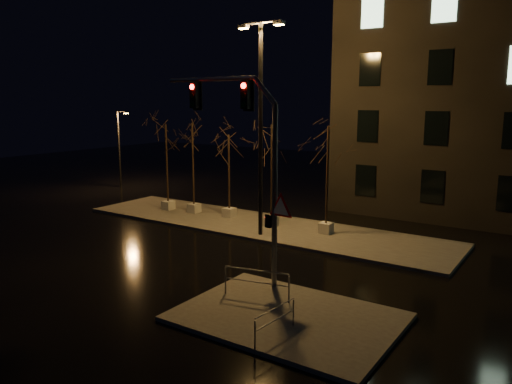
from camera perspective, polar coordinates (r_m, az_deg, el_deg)
The scene contains 13 objects.
ground at distance 23.69m, azimuth -7.99°, elevation -6.97°, with size 90.00×90.00×0.00m, color black.
median at distance 28.24m, azimuth 0.13°, elevation -3.83°, with size 22.00×5.00×0.15m, color #4B4943.
sidewalk_corner at distance 16.86m, azimuth 3.60°, elevation -14.07°, with size 7.00×5.00×0.15m, color #4B4943.
tree_0 at distance 31.81m, azimuth -10.23°, elevation 5.50°, with size 1.80×1.80×5.57m.
tree_1 at distance 30.67m, azimuth -7.27°, elevation 5.53°, with size 1.80×1.80×5.67m.
tree_2 at distance 29.29m, azimuth -3.13°, elevation 4.45°, with size 1.80×1.80×5.05m.
tree_3 at distance 27.05m, azimuth 1.82°, elevation 5.12°, with size 1.80×1.80×5.78m.
tree_4 at distance 25.84m, azimuth 8.21°, elevation 4.75°, with size 1.80×1.80×5.77m.
traffic_signal_mast at distance 18.80m, azimuth -0.93°, elevation 4.98°, with size 6.36×0.72×7.79m.
streetlight_main at distance 25.24m, azimuth 0.53°, elevation 8.75°, with size 2.66×0.41×10.66m.
streetlight_far at distance 42.00m, azimuth -15.31°, elevation 5.13°, with size 1.21×0.29×6.17m.
guard_rail_a at distance 17.82m, azimuth 0.05°, elevation -9.98°, with size 2.41×0.57×1.06m.
guard_rail_b at distance 15.18m, azimuth 2.20°, elevation -14.17°, with size 0.21×1.94×0.92m.
Camera 1 is at (15.14, -16.79, 7.09)m, focal length 35.00 mm.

